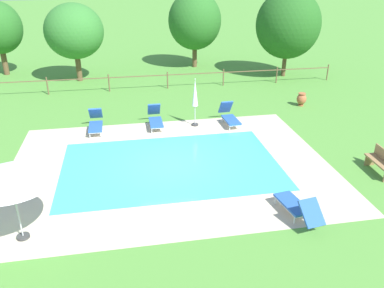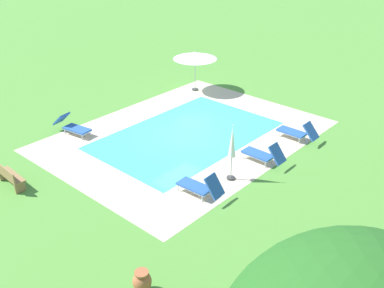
% 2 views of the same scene
% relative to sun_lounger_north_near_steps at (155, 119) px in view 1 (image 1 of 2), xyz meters
% --- Properties ---
extents(ground_plane, '(160.00, 160.00, 0.00)m').
position_rel_sun_lounger_north_near_steps_xyz_m(ground_plane, '(0.20, -4.06, -0.40)').
color(ground_plane, '#518E38').
extents(pool_deck_paving, '(12.16, 9.17, 0.01)m').
position_rel_sun_lounger_north_near_steps_xyz_m(pool_deck_paving, '(0.20, -4.06, -0.39)').
color(pool_deck_paving, beige).
rests_on(pool_deck_paving, ground).
extents(swimming_pool_water, '(8.28, 5.30, 0.01)m').
position_rel_sun_lounger_north_near_steps_xyz_m(swimming_pool_water, '(0.20, -4.06, -0.39)').
color(swimming_pool_water, '#42CCD6').
rests_on(swimming_pool_water, ground).
extents(pool_coping_rim, '(8.76, 5.78, 0.01)m').
position_rel_sun_lounger_north_near_steps_xyz_m(pool_coping_rim, '(0.20, -4.06, -0.39)').
color(pool_coping_rim, beige).
rests_on(pool_coping_rim, ground).
extents(sun_lounger_north_near_steps, '(0.60, 1.85, 1.00)m').
position_rel_sun_lounger_north_near_steps_xyz_m(sun_lounger_north_near_steps, '(0.00, 0.00, 0.00)').
color(sun_lounger_north_near_steps, '#2856A8').
rests_on(sun_lounger_north_near_steps, ground).
extents(sun_lounger_north_mid, '(0.62, 1.89, 0.97)m').
position_rel_sun_lounger_north_near_steps_xyz_m(sun_lounger_north_mid, '(-2.77, -0.04, -0.00)').
color(sun_lounger_north_mid, '#2856A8').
rests_on(sun_lounger_north_mid, ground).
extents(sun_lounger_north_far, '(0.70, 1.84, 1.02)m').
position_rel_sun_lounger_north_near_steps_xyz_m(sun_lounger_north_far, '(3.55, -0.34, 0.00)').
color(sun_lounger_north_far, '#2856A8').
rests_on(sun_lounger_north_far, ground).
extents(sun_lounger_north_end, '(0.90, 2.01, 0.91)m').
position_rel_sun_lounger_north_near_steps_xyz_m(sun_lounger_north_end, '(3.57, -8.11, -0.01)').
color(sun_lounger_north_end, '#2856A8').
rests_on(sun_lounger_north_end, ground).
extents(patio_umbrella_open_foreground, '(2.45, 2.45, 2.27)m').
position_rel_sun_lounger_north_near_steps_xyz_m(patio_umbrella_open_foreground, '(-4.49, -7.67, 1.64)').
color(patio_umbrella_open_foreground, '#383838').
rests_on(patio_umbrella_open_foreground, ground).
extents(patio_umbrella_closed_row_west, '(0.32, 0.32, 2.31)m').
position_rel_sun_lounger_north_near_steps_xyz_m(patio_umbrella_closed_row_west, '(1.88, -0.22, 1.10)').
color(patio_umbrella_closed_row_west, '#383838').
rests_on(patio_umbrella_closed_row_west, ground).
extents(wooden_bench_lawn_side, '(0.53, 1.52, 0.87)m').
position_rel_sun_lounger_north_near_steps_xyz_m(wooden_bench_lawn_side, '(7.79, -6.06, 0.07)').
color(wooden_bench_lawn_side, '#937047').
rests_on(wooden_bench_lawn_side, ground).
extents(terracotta_urn_near_fence, '(0.52, 0.52, 0.72)m').
position_rel_sun_lounger_north_near_steps_xyz_m(terracotta_urn_near_fence, '(8.13, 1.56, -0.01)').
color(terracotta_urn_near_fence, '#A85B38').
rests_on(terracotta_urn_near_fence, ground).
extents(perimeter_fence, '(21.50, 0.08, 1.05)m').
position_rel_sun_lounger_north_near_steps_xyz_m(perimeter_fence, '(1.34, 6.12, 0.30)').
color(perimeter_fence, brown).
rests_on(perimeter_fence, ground).
extents(tree_far_west, '(3.70, 3.70, 4.93)m').
position_rel_sun_lounger_north_near_steps_xyz_m(tree_far_west, '(-4.20, 8.95, 2.79)').
color(tree_far_west, brown).
rests_on(tree_far_west, ground).
extents(tree_west_mid, '(4.23, 4.23, 5.68)m').
position_rel_sun_lounger_north_near_steps_xyz_m(tree_west_mid, '(9.59, 7.65, 3.06)').
color(tree_west_mid, brown).
rests_on(tree_west_mid, ground).
extents(tree_east_mid, '(3.82, 3.82, 5.40)m').
position_rel_sun_lounger_north_near_steps_xyz_m(tree_east_mid, '(4.03, 11.36, 2.94)').
color(tree_east_mid, brown).
rests_on(tree_east_mid, ground).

